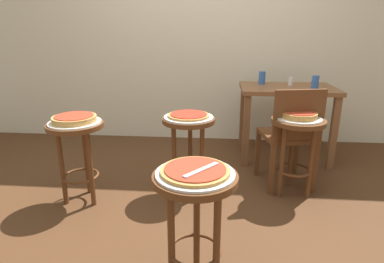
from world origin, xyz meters
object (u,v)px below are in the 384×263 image
at_px(stool_foreground, 195,204).
at_px(cup_far_edge, 262,78).
at_px(condiment_shaker, 291,81).
at_px(wooden_chair, 290,134).
at_px(serving_plate_rear, 299,118).
at_px(cup_near_edge, 315,82).
at_px(stool_middle, 77,143).
at_px(serving_plate_leftside, 189,117).
at_px(pizza_server_knife, 201,170).
at_px(pizza_foreground, 195,170).
at_px(pizza_leftside, 189,115).
at_px(serving_plate_middle, 75,122).
at_px(stool_leftside, 189,137).
at_px(dining_table, 286,100).
at_px(pizza_rear, 299,115).
at_px(pizza_middle, 74,119).
at_px(serving_plate_foreground, 195,174).
at_px(stool_rear, 297,138).

xyz_separation_m(stool_foreground, cup_far_edge, (0.53, 1.98, 0.33)).
bearing_deg(condiment_shaker, wooden_chair, -99.31).
bearing_deg(serving_plate_rear, cup_near_edge, 67.35).
bearing_deg(stool_middle, serving_plate_leftside, 14.90).
height_order(cup_far_edge, pizza_server_knife, cup_far_edge).
bearing_deg(pizza_foreground, pizza_leftside, 97.29).
bearing_deg(stool_foreground, pizza_foreground, 0.00).
distance_m(serving_plate_middle, stool_leftside, 0.85).
bearing_deg(condiment_shaker, dining_table, -119.46).
distance_m(pizza_leftside, pizza_rear, 0.84).
bearing_deg(cup_near_edge, pizza_middle, -153.75).
xyz_separation_m(stool_foreground, stool_middle, (-0.94, 0.79, 0.00)).
bearing_deg(pizza_foreground, stool_leftside, 97.29).
distance_m(serving_plate_rear, cup_near_edge, 0.78).
height_order(serving_plate_middle, pizza_middle, pizza_middle).
bearing_deg(pizza_rear, pizza_server_knife, -122.51).
relative_size(stool_leftside, pizza_server_knife, 2.84).
bearing_deg(serving_plate_leftside, stool_leftside, 0.00).
relative_size(stool_middle, serving_plate_leftside, 1.64).
height_order(serving_plate_leftside, condiment_shaker, condiment_shaker).
height_order(serving_plate_foreground, serving_plate_leftside, same).
height_order(pizza_rear, cup_far_edge, cup_far_edge).
bearing_deg(serving_plate_middle, pizza_foreground, -40.08).
relative_size(pizza_middle, pizza_rear, 1.18).
relative_size(pizza_foreground, pizza_leftside, 1.03).
distance_m(pizza_middle, condiment_shaker, 2.07).
height_order(stool_foreground, cup_far_edge, cup_far_edge).
bearing_deg(cup_far_edge, pizza_middle, -141.05).
distance_m(pizza_rear, pizza_server_knife, 1.26).
relative_size(serving_plate_foreground, dining_table, 0.41).
bearing_deg(wooden_chair, serving_plate_leftside, -168.66).
height_order(serving_plate_middle, serving_plate_leftside, same).
bearing_deg(stool_rear, stool_middle, -171.21).
height_order(serving_plate_middle, condiment_shaker, condiment_shaker).
distance_m(pizza_rear, cup_far_edge, 0.96).
bearing_deg(stool_foreground, pizza_leftside, 97.29).
bearing_deg(pizza_foreground, condiment_shaker, 67.02).
height_order(stool_middle, stool_leftside, same).
height_order(serving_plate_foreground, pizza_server_knife, pizza_server_knife).
xyz_separation_m(serving_plate_foreground, pizza_foreground, (0.00, -0.00, 0.02)).
height_order(stool_foreground, pizza_server_knife, pizza_server_knife).
xyz_separation_m(pizza_leftside, pizza_rear, (0.84, 0.04, 0.01)).
xyz_separation_m(dining_table, condiment_shaker, (0.04, 0.07, 0.18)).
bearing_deg(pizza_server_knife, condiment_shaker, 17.57).
height_order(pizza_leftside, wooden_chair, wooden_chair).
bearing_deg(stool_leftside, cup_near_edge, 33.26).
height_order(stool_middle, serving_plate_rear, serving_plate_rear).
bearing_deg(pizza_middle, stool_foreground, -40.08).
bearing_deg(serving_plate_middle, wooden_chair, 13.13).
bearing_deg(serving_plate_rear, condiment_shaker, 83.42).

